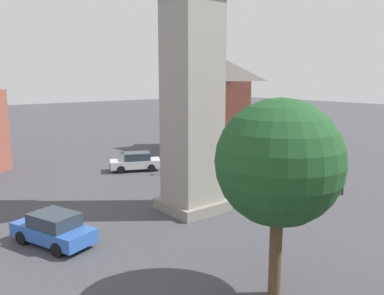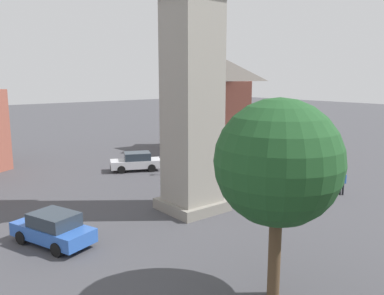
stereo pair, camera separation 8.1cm
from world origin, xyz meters
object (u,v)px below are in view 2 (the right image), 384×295
at_px(car_blue_kerb, 136,161).
at_px(tree, 278,163).
at_px(pedestrian, 342,180).
at_px(building_terrace_right, 218,102).
at_px(car_red_corner, 281,181).
at_px(lamp_post, 197,138).
at_px(car_silver_kerb, 53,228).

xyz_separation_m(car_blue_kerb, tree, (6.07, 19.62, 4.08)).
distance_m(pedestrian, building_terrace_right, 18.75).
relative_size(car_red_corner, building_terrace_right, 0.45).
distance_m(car_blue_kerb, car_red_corner, 12.34).
relative_size(car_red_corner, tree, 0.63).
height_order(car_blue_kerb, tree, tree).
bearing_deg(lamp_post, car_blue_kerb, -54.87).
relative_size(car_blue_kerb, car_red_corner, 1.01).
bearing_deg(tree, pedestrian, -158.67).
bearing_deg(lamp_post, car_silver_kerb, 23.88).
height_order(car_blue_kerb, pedestrian, pedestrian).
distance_m(car_red_corner, building_terrace_right, 16.94).
xyz_separation_m(tree, lamp_post, (-9.10, -15.32, -1.86)).
height_order(building_terrace_right, lamp_post, building_terrace_right).
relative_size(car_silver_kerb, tree, 0.63).
height_order(car_red_corner, tree, tree).
xyz_separation_m(tree, building_terrace_right, (-18.04, -22.74, 0.20)).
distance_m(car_silver_kerb, tree, 11.11).
relative_size(car_silver_kerb, lamp_post, 1.02).
distance_m(building_terrace_right, lamp_post, 11.80).
height_order(tree, lamp_post, tree).
distance_m(car_red_corner, tree, 13.96).
distance_m(car_silver_kerb, building_terrace_right, 26.62).
bearing_deg(car_silver_kerb, tree, 115.99).
distance_m(pedestrian, tree, 14.56).
distance_m(tree, lamp_post, 17.91).
bearing_deg(car_red_corner, building_terrace_right, -117.06).
height_order(pedestrian, lamp_post, lamp_post).
distance_m(car_silver_kerb, car_red_corner, 15.16).
relative_size(car_blue_kerb, car_silver_kerb, 1.00).
relative_size(car_red_corner, pedestrian, 2.61).
bearing_deg(car_silver_kerb, car_blue_kerb, -135.74).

